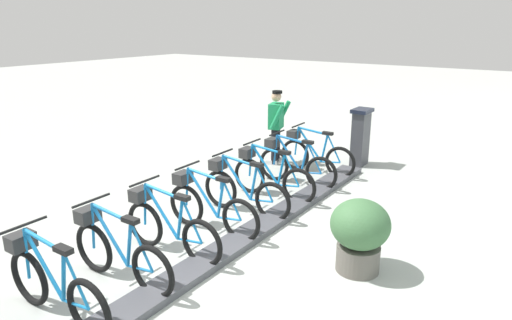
% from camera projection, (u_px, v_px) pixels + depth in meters
% --- Properties ---
extents(ground_plane, '(60.00, 60.00, 0.00)m').
position_uv_depth(ground_plane, '(213.00, 261.00, 6.12)').
color(ground_plane, '#A7AAA3').
extents(dock_rail_base, '(0.44, 9.38, 0.10)m').
position_uv_depth(dock_rail_base, '(213.00, 257.00, 6.10)').
color(dock_rail_base, '#47474C').
rests_on(dock_rail_base, ground).
extents(payment_kiosk, '(0.36, 0.52, 1.28)m').
position_uv_depth(payment_kiosk, '(360.00, 136.00, 10.04)').
color(payment_kiosk, '#38383D').
rests_on(payment_kiosk, ground).
extents(bike_docked_0, '(1.72, 0.54, 1.02)m').
position_uv_depth(bike_docked_0, '(314.00, 154.00, 9.55)').
color(bike_docked_0, black).
rests_on(bike_docked_0, ground).
extents(bike_docked_1, '(1.72, 0.54, 1.02)m').
position_uv_depth(bike_docked_1, '(294.00, 164.00, 8.87)').
color(bike_docked_1, black).
rests_on(bike_docked_1, ground).
extents(bike_docked_2, '(1.72, 0.54, 1.02)m').
position_uv_depth(bike_docked_2, '(270.00, 175.00, 8.20)').
color(bike_docked_2, black).
rests_on(bike_docked_2, ground).
extents(bike_docked_3, '(1.72, 0.54, 1.02)m').
position_uv_depth(bike_docked_3, '(242.00, 189.00, 7.52)').
color(bike_docked_3, black).
rests_on(bike_docked_3, ground).
extents(bike_docked_4, '(1.72, 0.54, 1.02)m').
position_uv_depth(bike_docked_4, '(209.00, 206.00, 6.85)').
color(bike_docked_4, black).
rests_on(bike_docked_4, ground).
extents(bike_docked_5, '(1.72, 0.54, 1.02)m').
position_uv_depth(bike_docked_5, '(168.00, 226.00, 6.17)').
color(bike_docked_5, black).
rests_on(bike_docked_5, ground).
extents(bike_docked_6, '(1.72, 0.54, 1.02)m').
position_uv_depth(bike_docked_6, '(117.00, 251.00, 5.49)').
color(bike_docked_6, black).
rests_on(bike_docked_6, ground).
extents(bike_docked_7, '(1.72, 0.54, 1.02)m').
position_uv_depth(bike_docked_7, '(52.00, 283.00, 4.82)').
color(bike_docked_7, black).
rests_on(bike_docked_7, ground).
extents(worker_near_rack, '(0.52, 0.69, 1.66)m').
position_uv_depth(worker_near_rack, '(276.00, 124.00, 10.08)').
color(worker_near_rack, white).
rests_on(worker_near_rack, ground).
extents(planter_bush, '(0.76, 0.76, 0.97)m').
position_uv_depth(planter_bush, '(360.00, 232.00, 5.73)').
color(planter_bush, '#59544C').
rests_on(planter_bush, ground).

